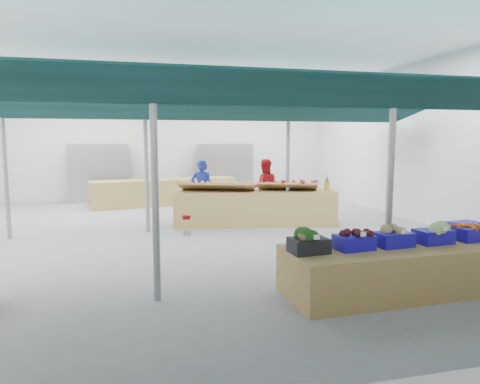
# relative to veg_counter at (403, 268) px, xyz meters

# --- Properties ---
(floor) EXTENTS (13.00, 13.00, 0.00)m
(floor) POSITION_rel_veg_counter_xyz_m (-2.46, 4.48, -0.34)
(floor) COLOR slate
(floor) RESTS_ON ground
(hall) EXTENTS (13.00, 13.00, 13.00)m
(hall) POSITION_rel_veg_counter_xyz_m (-2.46, 5.92, 2.31)
(hall) COLOR silver
(hall) RESTS_ON ground
(pole_grid) EXTENTS (10.00, 4.60, 3.00)m
(pole_grid) POSITION_rel_veg_counter_xyz_m (-1.71, 2.73, 1.47)
(pole_grid) COLOR gray
(pole_grid) RESTS_ON floor
(awnings) EXTENTS (9.50, 7.08, 0.30)m
(awnings) POSITION_rel_veg_counter_xyz_m (-1.71, 2.73, 2.44)
(awnings) COLOR #092929
(awnings) RESTS_ON pole_grid
(back_shelving_left) EXTENTS (2.00, 0.50, 2.00)m
(back_shelving_left) POSITION_rel_veg_counter_xyz_m (-4.96, 10.48, 0.66)
(back_shelving_left) COLOR #B23F33
(back_shelving_left) RESTS_ON floor
(back_shelving_right) EXTENTS (2.00, 0.50, 2.00)m
(back_shelving_right) POSITION_rel_veg_counter_xyz_m (-0.46, 10.48, 0.66)
(back_shelving_right) COLOR #B23F33
(back_shelving_right) RESTS_ON floor
(veg_counter) EXTENTS (3.51, 1.28, 0.67)m
(veg_counter) POSITION_rel_veg_counter_xyz_m (0.00, 0.00, 0.00)
(veg_counter) COLOR olive
(veg_counter) RESTS_ON floor
(fruit_counter) EXTENTS (4.20, 1.65, 0.88)m
(fruit_counter) POSITION_rel_veg_counter_xyz_m (-0.76, 5.23, 0.10)
(fruit_counter) COLOR olive
(fruit_counter) RESTS_ON floor
(far_counter) EXTENTS (4.90, 1.86, 0.86)m
(far_counter) POSITION_rel_veg_counter_xyz_m (-2.79, 9.23, 0.09)
(far_counter) COLOR olive
(far_counter) RESTS_ON floor
(crate_stack) EXTENTS (0.60, 0.46, 0.66)m
(crate_stack) POSITION_rel_veg_counter_xyz_m (2.21, 1.34, -0.01)
(crate_stack) COLOR #170E9D
(crate_stack) RESTS_ON floor
(vendor_left) EXTENTS (0.65, 0.49, 1.64)m
(vendor_left) POSITION_rel_veg_counter_xyz_m (-1.96, 6.33, 0.48)
(vendor_left) COLOR navy
(vendor_left) RESTS_ON floor
(vendor_right) EXTENTS (0.89, 0.75, 1.64)m
(vendor_right) POSITION_rel_veg_counter_xyz_m (-0.16, 6.33, 0.48)
(vendor_right) COLOR red
(vendor_right) RESTS_ON floor
(crate_broccoli) EXTENTS (0.52, 0.42, 0.35)m
(crate_broccoli) POSITION_rel_veg_counter_xyz_m (-1.49, -0.06, 0.50)
(crate_broccoli) COLOR black
(crate_broccoli) RESTS_ON veg_counter
(crate_beets) EXTENTS (0.52, 0.42, 0.29)m
(crate_beets) POSITION_rel_veg_counter_xyz_m (-0.82, -0.03, 0.47)
(crate_beets) COLOR #170E9D
(crate_beets) RESTS_ON veg_counter
(crate_celeriac) EXTENTS (0.52, 0.42, 0.31)m
(crate_celeriac) POSITION_rel_veg_counter_xyz_m (-0.19, -0.01, 0.48)
(crate_celeriac) COLOR #170E9D
(crate_celeriac) RESTS_ON veg_counter
(crate_cabbage) EXTENTS (0.52, 0.42, 0.35)m
(crate_cabbage) POSITION_rel_veg_counter_xyz_m (0.48, 0.02, 0.50)
(crate_cabbage) COLOR #170E9D
(crate_cabbage) RESTS_ON veg_counter
(crate_carrots) EXTENTS (0.52, 0.42, 0.29)m
(crate_carrots) POSITION_rel_veg_counter_xyz_m (1.16, 0.04, 0.45)
(crate_carrots) COLOR #170E9D
(crate_carrots) RESTS_ON veg_counter
(sparrow) EXTENTS (0.12, 0.09, 0.11)m
(sparrow) POSITION_rel_veg_counter_xyz_m (-1.64, -0.18, 0.58)
(sparrow) COLOR brown
(sparrow) RESTS_ON crate_broccoli
(pole_ribbon) EXTENTS (0.12, 0.12, 0.28)m
(pole_ribbon) POSITION_rel_veg_counter_xyz_m (-3.04, 0.63, 0.74)
(pole_ribbon) COLOR red
(pole_ribbon) RESTS_ON pole_grid
(apple_heap_yellow) EXTENTS (2.02, 1.29, 0.27)m
(apple_heap_yellow) POSITION_rel_veg_counter_xyz_m (-1.73, 5.30, 0.71)
(apple_heap_yellow) COLOR #997247
(apple_heap_yellow) RESTS_ON fruit_counter
(apple_heap_red) EXTENTS (1.65, 1.16, 0.27)m
(apple_heap_red) POSITION_rel_veg_counter_xyz_m (0.04, 5.00, 0.71)
(apple_heap_red) COLOR #997247
(apple_heap_red) RESTS_ON fruit_counter
(pineapple) EXTENTS (0.14, 0.14, 0.39)m
(pineapple) POSITION_rel_veg_counter_xyz_m (1.05, 4.82, 0.72)
(pineapple) COLOR #8C6019
(pineapple) RESTS_ON fruit_counter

